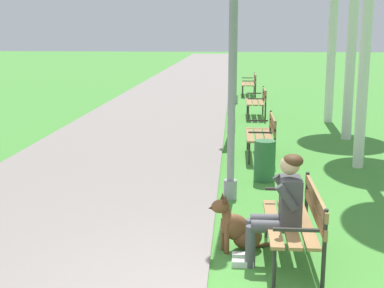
{
  "coord_description": "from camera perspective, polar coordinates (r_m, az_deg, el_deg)",
  "views": [
    {
      "loc": [
        0.01,
        -4.52,
        2.54
      ],
      "look_at": [
        -0.6,
        3.23,
        0.9
      ],
      "focal_mm": 50.83,
      "sensor_mm": 36.0,
      "label": 1
    }
  ],
  "objects": [
    {
      "name": "paved_path",
      "position": [
        28.73,
        -0.22,
        6.87
      ],
      "size": [
        4.23,
        60.0,
        0.04
      ],
      "primitive_type": "cube",
      "color": "gray",
      "rests_on": "ground"
    },
    {
      "name": "park_bench_near",
      "position": [
        6.14,
        11.05,
        -7.6
      ],
      "size": [
        0.55,
        1.5,
        0.85
      ],
      "color": "olive",
      "rests_on": "ground"
    },
    {
      "name": "lamp_post_mid",
      "position": [
        13.64,
        4.29,
        10.55
      ],
      "size": [
        0.24,
        0.24,
        4.3
      ],
      "color": "gray",
      "rests_on": "ground"
    },
    {
      "name": "dog_brown",
      "position": [
        6.44,
        4.97,
        -8.87
      ],
      "size": [
        0.8,
        0.44,
        0.71
      ],
      "color": "brown",
      "rests_on": "ground"
    },
    {
      "name": "person_seated_on_near_bench",
      "position": [
        5.98,
        9.23,
        -6.36
      ],
      "size": [
        0.74,
        0.49,
        1.25
      ],
      "color": "#4C4C51",
      "rests_on": "ground"
    },
    {
      "name": "litter_bin",
      "position": [
        9.34,
        7.62,
        -1.76
      ],
      "size": [
        0.36,
        0.36,
        0.7
      ],
      "primitive_type": "cylinder",
      "color": "#2D6638",
      "rests_on": "ground"
    },
    {
      "name": "park_bench_furthest",
      "position": [
        21.57,
        6.14,
        6.44
      ],
      "size": [
        0.55,
        1.5,
        0.85
      ],
      "color": "olive",
      "rests_on": "ground"
    },
    {
      "name": "lamp_post_near",
      "position": [
        8.0,
        4.26,
        9.78
      ],
      "size": [
        0.24,
        0.24,
        4.35
      ],
      "color": "gray",
      "rests_on": "ground"
    },
    {
      "name": "lamp_post_far",
      "position": [
        19.02,
        4.64,
        10.96
      ],
      "size": [
        0.24,
        0.24,
        4.33
      ],
      "color": "gray",
      "rests_on": "ground"
    },
    {
      "name": "park_bench_mid",
      "position": [
        11.09,
        7.51,
        1.26
      ],
      "size": [
        0.55,
        1.5,
        0.85
      ],
      "color": "olive",
      "rests_on": "ground"
    },
    {
      "name": "park_bench_far",
      "position": [
        16.18,
        6.95,
        4.62
      ],
      "size": [
        0.55,
        1.5,
        0.85
      ],
      "color": "olive",
      "rests_on": "ground"
    }
  ]
}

